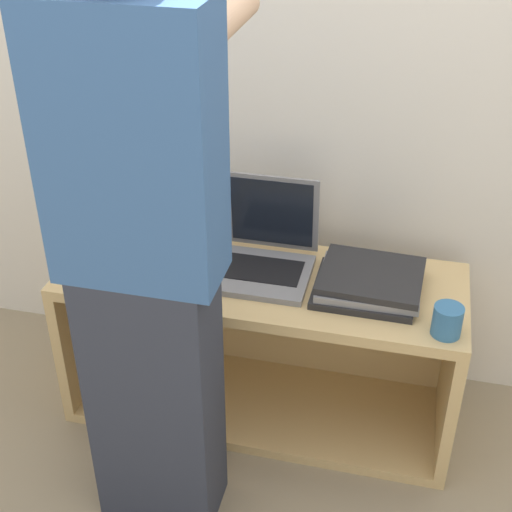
{
  "coord_description": "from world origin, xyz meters",
  "views": [
    {
      "loc": [
        0.43,
        -1.6,
        1.8
      ],
      "look_at": [
        0.0,
        0.16,
        0.67
      ],
      "focal_mm": 50.0,
      "sensor_mm": 36.0,
      "label": 1
    }
  ],
  "objects_px": {
    "laptop_stack_left": "(159,252)",
    "laptop_stack_right": "(369,282)",
    "laptop_open": "(265,253)",
    "person": "(143,258)",
    "mug": "(447,321)"
  },
  "relations": [
    {
      "from": "laptop_stack_right",
      "to": "person",
      "type": "distance_m",
      "value": 0.76
    },
    {
      "from": "laptop_stack_right",
      "to": "mug",
      "type": "bearing_deg",
      "value": -34.54
    },
    {
      "from": "person",
      "to": "laptop_stack_left",
      "type": "bearing_deg",
      "value": 108.11
    },
    {
      "from": "laptop_open",
      "to": "person",
      "type": "relative_size",
      "value": 0.18
    },
    {
      "from": "laptop_stack_right",
      "to": "mug",
      "type": "height_order",
      "value": "mug"
    },
    {
      "from": "laptop_stack_left",
      "to": "laptop_stack_right",
      "type": "xyz_separation_m",
      "value": [
        0.68,
        -0.0,
        -0.01
      ]
    },
    {
      "from": "laptop_open",
      "to": "mug",
      "type": "xyz_separation_m",
      "value": [
        0.57,
        -0.21,
        -0.01
      ]
    },
    {
      "from": "laptop_open",
      "to": "person",
      "type": "height_order",
      "value": "person"
    },
    {
      "from": "laptop_stack_left",
      "to": "mug",
      "type": "relative_size",
      "value": 3.52
    },
    {
      "from": "mug",
      "to": "laptop_stack_left",
      "type": "bearing_deg",
      "value": 169.91
    },
    {
      "from": "laptop_open",
      "to": "laptop_stack_right",
      "type": "xyz_separation_m",
      "value": [
        0.34,
        -0.05,
        -0.02
      ]
    },
    {
      "from": "laptop_stack_left",
      "to": "laptop_stack_right",
      "type": "bearing_deg",
      "value": -0.08
    },
    {
      "from": "laptop_open",
      "to": "laptop_stack_left",
      "type": "bearing_deg",
      "value": -171.62
    },
    {
      "from": "laptop_open",
      "to": "mug",
      "type": "height_order",
      "value": "laptop_open"
    },
    {
      "from": "laptop_stack_left",
      "to": "mug",
      "type": "height_order",
      "value": "mug"
    }
  ]
}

